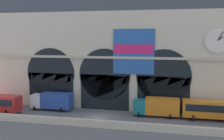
{
  "coord_description": "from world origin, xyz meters",
  "views": [
    {
      "loc": [
        10.88,
        -39.93,
        13.22
      ],
      "look_at": [
        1.38,
        5.0,
        7.32
      ],
      "focal_mm": 41.66,
      "sensor_mm": 36.0,
      "label": 1
    }
  ],
  "objects": [
    {
      "name": "bus_east",
      "position": [
        19.06,
        2.67,
        1.78
      ],
      "size": [
        11.0,
        3.25,
        3.1
      ],
      "color": "orange",
      "rests_on": "ground"
    },
    {
      "name": "quay_parapet_wall",
      "position": [
        0.0,
        -4.38,
        0.54
      ],
      "size": [
        90.0,
        0.7,
        1.08
      ],
      "primitive_type": "cube",
      "color": "beige",
      "rests_on": "ground"
    },
    {
      "name": "box_truck_mideast",
      "position": [
        9.49,
        2.79,
        1.7
      ],
      "size": [
        7.5,
        2.91,
        3.12
      ],
      "color": "#19727A",
      "rests_on": "ground"
    },
    {
      "name": "box_truck_midwest",
      "position": [
        -9.27,
        2.82,
        1.7
      ],
      "size": [
        7.5,
        2.91,
        3.12
      ],
      "color": "white",
      "rests_on": "ground"
    },
    {
      "name": "station_building",
      "position": [
        0.03,
        7.64,
        10.15
      ],
      "size": [
        43.78,
        5.73,
        20.76
      ],
      "color": "beige",
      "rests_on": "ground"
    },
    {
      "name": "ground_plane",
      "position": [
        0.0,
        0.0,
        0.0
      ],
      "size": [
        200.0,
        200.0,
        0.0
      ],
      "primitive_type": "plane",
      "color": "slate"
    }
  ]
}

